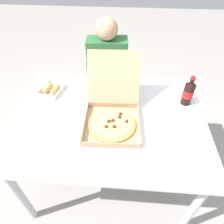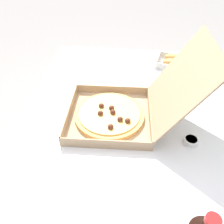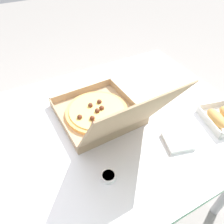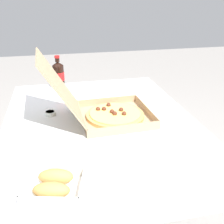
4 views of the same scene
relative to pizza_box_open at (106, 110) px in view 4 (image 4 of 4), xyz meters
The scene contains 7 objects.
dining_table 0.13m from the pizza_box_open, 124.84° to the left, with size 1.28×0.96×0.75m.
pizza_box_open is the anchor object (origin of this frame).
bread_side_box 0.55m from the pizza_box_open, 151.07° to the left, with size 0.19×0.22×0.06m.
cola_bottle 0.56m from the pizza_box_open, 22.80° to the left, with size 0.07×0.07×0.22m.
paper_menu 0.45m from the pizza_box_open, 27.41° to the right, with size 0.21×0.15×0.00m, color white.
napkin_pile 0.35m from the pizza_box_open, 129.83° to the left, with size 0.11×0.11×0.02m, color white.
dipping_sauce_cup 0.30m from the pizza_box_open, 68.47° to the left, with size 0.06×0.06×0.02m.
Camera 4 is at (-1.16, 0.19, 1.35)m, focal length 41.63 mm.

